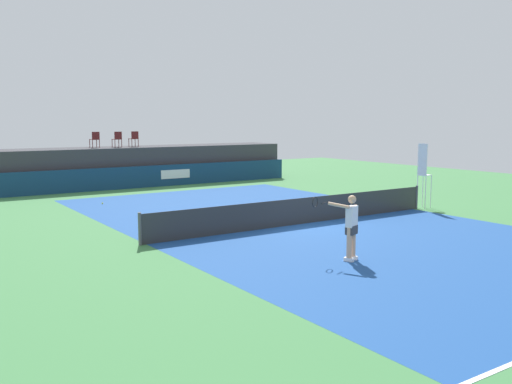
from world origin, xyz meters
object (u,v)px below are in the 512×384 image
object	(u,v)px
spectator_chair_far_left	(95,139)
umpire_chair	(423,171)
spectator_chair_center	(134,138)
tennis_player	(350,225)
net_post_far	(417,197)
spectator_chair_left	(117,139)
tennis_ball	(102,203)
net_post_near	(140,229)

from	to	relation	value
spectator_chair_far_left	umpire_chair	bearing A→B (deg)	-59.50
spectator_chair_far_left	spectator_chair_center	distance (m)	2.28
tennis_player	net_post_far	bearing A→B (deg)	29.95
umpire_chair	spectator_chair_center	bearing A→B (deg)	113.93
spectator_chair_far_left	spectator_chair_left	world-z (taller)	same
umpire_chair	tennis_ball	size ratio (longest dim) A/B	40.59
tennis_player	spectator_chair_far_left	bearing A→B (deg)	90.95
tennis_ball	net_post_far	bearing A→B (deg)	-39.38
net_post_far	tennis_ball	xyz separation A→B (m)	(-10.65, 8.74, -0.46)
spectator_chair_center	tennis_player	size ratio (longest dim) A/B	0.50
spectator_chair_far_left	net_post_far	size ratio (longest dim) A/B	0.89
spectator_chair_center	net_post_far	xyz separation A→B (m)	(6.47, -15.37, -2.19)
spectator_chair_far_left	net_post_near	distance (m)	16.02
spectator_chair_center	umpire_chair	xyz separation A→B (m)	(6.83, -15.39, -1.11)
umpire_chair	net_post_near	size ratio (longest dim) A/B	2.76
net_post_near	net_post_far	bearing A→B (deg)	0.00
net_post_near	net_post_far	distance (m)	12.40
spectator_chair_center	net_post_far	distance (m)	16.82
net_post_near	tennis_player	xyz separation A→B (m)	(3.99, -4.85, 0.46)
spectator_chair_far_left	net_post_near	xyz separation A→B (m)	(-3.65, -15.44, -2.19)
net_post_far	tennis_ball	bearing A→B (deg)	140.62
spectator_chair_left	net_post_far	xyz separation A→B (m)	(7.55, -15.17, -2.19)
spectator_chair_center	tennis_ball	distance (m)	8.28
spectator_chair_far_left	umpire_chair	world-z (taller)	spectator_chair_far_left
tennis_player	tennis_ball	bearing A→B (deg)	99.36
spectator_chair_left	umpire_chair	size ratio (longest dim) A/B	0.32
umpire_chair	tennis_ball	bearing A→B (deg)	141.51
net_post_far	umpire_chair	bearing A→B (deg)	-1.88
tennis_player	umpire_chair	bearing A→B (deg)	28.87
net_post_near	tennis_ball	distance (m)	8.93
spectator_chair_center	tennis_player	world-z (taller)	spectator_chair_center
spectator_chair_far_left	spectator_chair_left	bearing A→B (deg)	-12.97
spectator_chair_far_left	net_post_far	distance (m)	17.88
umpire_chair	tennis_player	xyz separation A→B (m)	(-8.77, -4.83, -0.63)
umpire_chair	tennis_ball	world-z (taller)	umpire_chair
tennis_player	tennis_ball	world-z (taller)	tennis_player
spectator_chair_far_left	net_post_near	size ratio (longest dim) A/B	0.89
spectator_chair_center	tennis_ball	world-z (taller)	spectator_chair_center
spectator_chair_far_left	tennis_ball	world-z (taller)	spectator_chair_far_left
spectator_chair_left	umpire_chair	world-z (taller)	spectator_chair_left
spectator_chair_far_left	spectator_chair_center	world-z (taller)	same
spectator_chair_left	net_post_far	distance (m)	17.08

